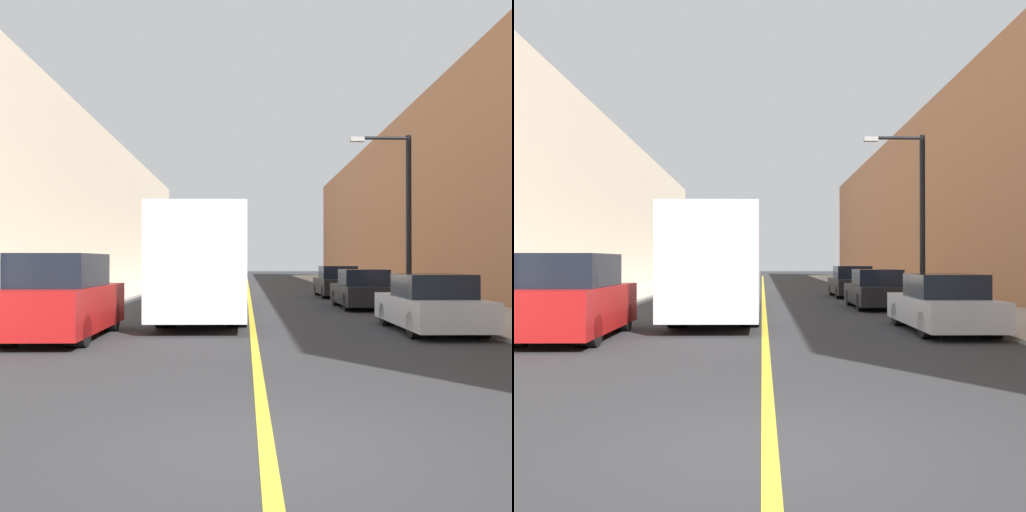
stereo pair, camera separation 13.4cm
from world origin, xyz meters
The scene contains 12 objects.
ground_plane centered at (0.00, 0.00, 0.00)m, with size 200.00×200.00×0.00m, color #2D2D30.
sidewalk_left centered at (-7.35, 30.00, 0.05)m, with size 3.77×72.00×0.11m, color #B2AA9E.
sidewalk_right centered at (7.35, 30.00, 0.05)m, with size 3.77×72.00×0.11m, color #B2AA9E.
building_row_left centered at (-11.24, 30.00, 5.16)m, with size 4.00×72.00×10.32m, color beige.
building_row_right centered at (11.24, 30.00, 5.35)m, with size 4.00×72.00×10.70m, color #B2724C.
road_center_line centered at (0.00, 30.00, 0.00)m, with size 0.16×72.00×0.01m, color gold.
bus centered at (-1.37, 14.16, 1.72)m, with size 2.44×11.74×3.21m.
parked_suv_left centered at (-4.35, 8.13, 0.89)m, with size 1.86×4.62×1.93m.
car_right_near centered at (4.45, 9.36, 0.66)m, with size 1.81×4.49×1.45m.
car_right_mid centered at (4.21, 16.79, 0.66)m, with size 1.82×4.28×1.46m.
car_right_far centered at (4.34, 23.83, 0.69)m, with size 1.86×4.49×1.53m.
street_lamp_right centered at (5.56, 16.11, 3.70)m, with size 2.23×0.24×6.25m.
Camera 2 is at (-0.07, -5.54, 1.77)m, focal length 42.00 mm.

